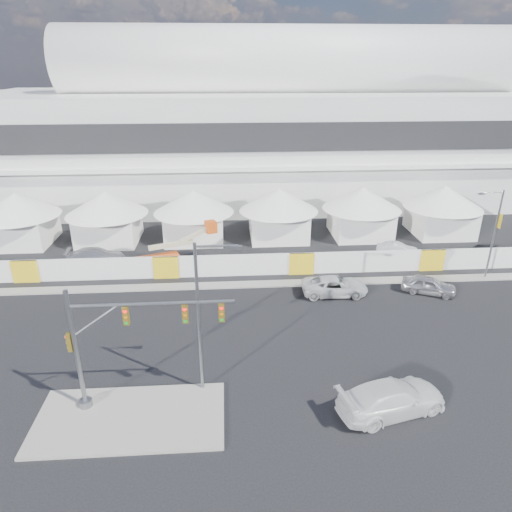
{
  "coord_description": "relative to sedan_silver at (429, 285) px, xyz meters",
  "views": [
    {
      "loc": [
        -0.57,
        -22.43,
        17.63
      ],
      "look_at": [
        1.63,
        10.0,
        3.76
      ],
      "focal_mm": 32.0,
      "sensor_mm": 36.0,
      "label": 1
    }
  ],
  "objects": [
    {
      "name": "streetlight_median",
      "position": [
        -17.88,
        -10.87,
        4.62
      ],
      "size": [
        2.5,
        0.25,
        9.05
      ],
      "color": "gray",
      "rests_on": "median_island"
    },
    {
      "name": "pickup_near",
      "position": [
        -7.79,
        -13.38,
        0.16
      ],
      "size": [
        3.97,
        6.54,
        1.77
      ],
      "primitive_type": "imported",
      "rotation": [
        0.0,
        0.0,
        1.83
      ],
      "color": "white",
      "rests_on": "ground"
    },
    {
      "name": "sedan_silver",
      "position": [
        0.0,
        0.0,
        0.0
      ],
      "size": [
        3.27,
        4.6,
        1.45
      ],
      "primitive_type": "imported",
      "rotation": [
        0.0,
        0.0,
        1.16
      ],
      "color": "#B0AFB4",
      "rests_on": "ground"
    },
    {
      "name": "lot_car_b",
      "position": [
        9.04,
        6.96,
        -0.02
      ],
      "size": [
        2.27,
        4.35,
        1.41
      ],
      "primitive_type": "imported",
      "rotation": [
        0.0,
        0.0,
        1.72
      ],
      "color": "black",
      "rests_on": "ground"
    },
    {
      "name": "tent_row",
      "position": [
        -15.39,
        13.93,
        2.42
      ],
      "size": [
        53.4,
        8.4,
        5.4
      ],
      "color": "white",
      "rests_on": "ground"
    },
    {
      "name": "ground",
      "position": [
        -15.89,
        -10.07,
        -0.73
      ],
      "size": [
        160.0,
        160.0,
        0.0
      ],
      "primitive_type": "plane",
      "color": "black",
      "rests_on": "ground"
    },
    {
      "name": "traffic_mast",
      "position": [
        -22.62,
        -12.02,
        3.37
      ],
      "size": [
        8.68,
        0.7,
        7.15
      ],
      "color": "slate",
      "rests_on": "median_island"
    },
    {
      "name": "median_island",
      "position": [
        -21.89,
        -13.07,
        -0.65
      ],
      "size": [
        10.0,
        5.0,
        0.15
      ],
      "primitive_type": "cube",
      "color": "gray",
      "rests_on": "ground"
    },
    {
      "name": "far_curb",
      "position": [
        4.11,
        2.43,
        -0.67
      ],
      "size": [
        80.0,
        1.2,
        0.12
      ],
      "primitive_type": "cube",
      "color": "gray",
      "rests_on": "ground"
    },
    {
      "name": "hoarding_fence",
      "position": [
        -9.89,
        4.43,
        0.27
      ],
      "size": [
        70.0,
        0.25,
        2.0
      ],
      "primitive_type": "cube",
      "color": "white",
      "rests_on": "ground"
    },
    {
      "name": "lot_car_c",
      "position": [
        -28.87,
        7.88,
        0.05
      ],
      "size": [
        2.51,
        5.46,
        1.55
      ],
      "primitive_type": "imported",
      "rotation": [
        0.0,
        0.0,
        1.64
      ],
      "color": "#B9B9BE",
      "rests_on": "ground"
    },
    {
      "name": "stadium",
      "position": [
        -7.19,
        31.43,
        8.72
      ],
      "size": [
        80.0,
        24.8,
        21.98
      ],
      "color": "silver",
      "rests_on": "ground"
    },
    {
      "name": "streetlight_curb",
      "position": [
        6.07,
        2.43,
        3.9
      ],
      "size": [
        2.36,
        0.53,
        7.96
      ],
      "color": "slate",
      "rests_on": "ground"
    },
    {
      "name": "pickup_curb",
      "position": [
        -7.77,
        0.31,
        0.02
      ],
      "size": [
        2.63,
        5.42,
        1.49
      ],
      "primitive_type": "imported",
      "rotation": [
        0.0,
        0.0,
        1.54
      ],
      "color": "silver",
      "rests_on": "ground"
    },
    {
      "name": "lot_car_a",
      "position": [
        0.21,
        7.8,
        -0.07
      ],
      "size": [
        2.46,
        4.24,
        1.32
      ],
      "primitive_type": "imported",
      "rotation": [
        0.0,
        0.0,
        1.29
      ],
      "color": "silver",
      "rests_on": "ground"
    },
    {
      "name": "boom_lift",
      "position": [
        -22.11,
        6.34,
        0.32
      ],
      "size": [
        7.96,
        2.98,
        3.9
      ],
      "rotation": [
        0.0,
        0.0,
        0.35
      ],
      "color": "#EC5716",
      "rests_on": "ground"
    }
  ]
}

